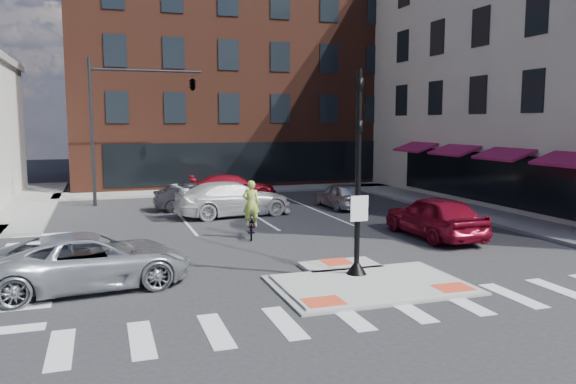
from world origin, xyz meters
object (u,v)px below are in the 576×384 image
object	(u,v)px
bg_car_red	(233,187)
bg_car_dark	(195,197)
silver_suv	(91,261)
bg_car_silver	(340,195)
white_pickup	(233,199)
cyclist	(251,218)
red_sedan	(434,216)

from	to	relation	value
bg_car_red	bg_car_dark	bearing A→B (deg)	143.15
silver_suv	bg_car_silver	xyz separation A→B (m)	(12.46, 11.17, -0.08)
bg_car_red	white_pickup	bearing A→B (deg)	172.67
silver_suv	bg_car_dark	xyz separation A→B (m)	(4.96, 13.02, -0.08)
bg_car_red	cyclist	xyz separation A→B (m)	(-1.74, -10.87, 0.03)
silver_suv	red_sedan	xyz separation A→B (m)	(12.90, 2.89, 0.09)
red_sedan	bg_car_silver	bearing A→B (deg)	-87.61
cyclist	bg_car_dark	bearing A→B (deg)	-67.59
silver_suv	red_sedan	bearing A→B (deg)	-84.49
silver_suv	red_sedan	distance (m)	13.22
bg_car_dark	cyclist	size ratio (longest dim) A/B	1.81
silver_suv	bg_car_dark	size ratio (longest dim) A/B	1.32
cyclist	bg_car_red	bearing A→B (deg)	-83.96
white_pickup	bg_car_red	distance (m)	5.66
silver_suv	bg_car_red	bearing A→B (deg)	-32.77
bg_car_dark	red_sedan	bearing A→B (deg)	-142.03
bg_car_dark	bg_car_red	size ratio (longest dim) A/B	0.82
bg_car_silver	cyclist	world-z (taller)	cyclist
red_sedan	white_pickup	xyz separation A→B (m)	(-6.45, 7.63, -0.02)
white_pickup	bg_car_red	xyz separation A→B (m)	(1.24, 5.52, -0.10)
red_sedan	white_pickup	world-z (taller)	red_sedan
bg_car_dark	bg_car_silver	world-z (taller)	bg_car_silver
white_pickup	bg_car_dark	bearing A→B (deg)	23.53
white_pickup	bg_car_silver	xyz separation A→B (m)	(6.00, 0.64, -0.15)
red_sedan	bg_car_silver	xyz separation A→B (m)	(-0.45, 8.28, -0.17)
white_pickup	silver_suv	bearing A→B (deg)	140.98
white_pickup	cyclist	bearing A→B (deg)	167.17
red_sedan	white_pickup	bearing A→B (deg)	-50.51
silver_suv	bg_car_red	size ratio (longest dim) A/B	1.08
silver_suv	bg_car_dark	distance (m)	13.93
bg_car_red	silver_suv	bearing A→B (deg)	159.73
red_sedan	bg_car_red	xyz separation A→B (m)	(-5.20, 13.15, -0.11)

